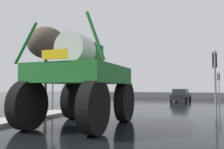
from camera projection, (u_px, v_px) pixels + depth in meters
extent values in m
plane|color=black|center=(147.00, 105.00, 22.39)|extent=(120.00, 120.00, 0.00)
cube|color=#B2AFA8|center=(6.00, 121.00, 11.14)|extent=(1.65, 10.31, 0.15)
cylinder|color=black|center=(74.00, 100.00, 12.71)|extent=(0.49, 2.02, 2.02)
cylinder|color=black|center=(125.00, 101.00, 11.69)|extent=(0.49, 2.02, 2.02)
cylinder|color=black|center=(28.00, 105.00, 9.29)|extent=(0.49, 2.02, 2.02)
cylinder|color=black|center=(94.00, 107.00, 8.27)|extent=(0.49, 2.02, 2.02)
cube|color=#1E6B28|center=(82.00, 75.00, 10.56)|extent=(3.45, 4.36, 0.80)
cube|color=#1A5B22|center=(87.00, 56.00, 11.04)|extent=(1.11, 1.48, 1.10)
cylinder|color=silver|center=(75.00, 49.00, 10.02)|extent=(1.39, 1.25, 1.38)
cylinder|color=#1E6B28|center=(26.00, 43.00, 9.33)|extent=(1.11, 0.12, 1.68)
cylinder|color=#1E6B28|center=(95.00, 35.00, 8.26)|extent=(0.78, 0.12, 1.82)
cube|color=yellow|center=(54.00, 54.00, 8.53)|extent=(1.10, 0.04, 0.36)
cube|color=black|center=(181.00, 97.00, 27.92)|extent=(2.22, 4.29, 0.70)
cube|color=#23282D|center=(181.00, 92.00, 27.82)|extent=(1.82, 2.29, 0.64)
cylinder|color=black|center=(176.00, 98.00, 29.49)|extent=(0.26, 0.62, 0.60)
cylinder|color=black|center=(190.00, 99.00, 28.70)|extent=(0.26, 0.62, 0.60)
cylinder|color=black|center=(171.00, 99.00, 27.11)|extent=(0.26, 0.62, 0.60)
cylinder|color=black|center=(186.00, 100.00, 26.32)|extent=(0.26, 0.62, 0.60)
cylinder|color=slate|center=(53.00, 86.00, 16.77)|extent=(0.11, 0.11, 3.56)
cube|color=black|center=(55.00, 69.00, 17.04)|extent=(0.24, 0.32, 0.84)
sphere|color=red|center=(56.00, 66.00, 17.23)|extent=(0.17, 0.17, 0.17)
sphere|color=#3C2403|center=(56.00, 70.00, 17.22)|extent=(0.17, 0.17, 0.17)
sphere|color=black|center=(56.00, 73.00, 17.20)|extent=(0.17, 0.17, 0.17)
cylinder|color=slate|center=(215.00, 84.00, 13.02)|extent=(0.11, 0.11, 3.81)
cube|color=black|center=(215.00, 60.00, 13.30)|extent=(0.24, 0.32, 0.84)
sphere|color=red|center=(214.00, 56.00, 13.49)|extent=(0.17, 0.17, 0.17)
sphere|color=#3C2403|center=(214.00, 61.00, 13.48)|extent=(0.17, 0.17, 0.17)
sphere|color=black|center=(214.00, 65.00, 13.46)|extent=(0.17, 0.17, 0.17)
cylinder|color=slate|center=(219.00, 87.00, 26.41)|extent=(0.11, 0.11, 3.44)
cube|color=black|center=(219.00, 77.00, 26.67)|extent=(0.24, 0.32, 0.84)
sphere|color=red|center=(218.00, 75.00, 26.87)|extent=(0.17, 0.17, 0.17)
sphere|color=#3C2403|center=(218.00, 77.00, 26.85)|extent=(0.17, 0.17, 0.17)
sphere|color=black|center=(218.00, 79.00, 26.84)|extent=(0.17, 0.17, 0.17)
cylinder|color=#473828|center=(46.00, 80.00, 22.56)|extent=(0.29, 0.29, 4.83)
ellipsoid|color=brown|center=(46.00, 43.00, 22.76)|extent=(3.69, 3.69, 3.14)
cube|color=#59595B|center=(167.00, 95.00, 37.66)|extent=(31.14, 0.24, 0.90)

